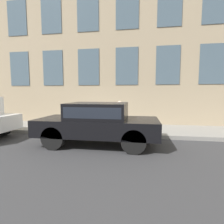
# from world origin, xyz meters

# --- Properties ---
(ground_plane) EXTENTS (80.00, 80.00, 0.00)m
(ground_plane) POSITION_xyz_m (0.00, 0.00, 0.00)
(ground_plane) COLOR #38383A
(sidewalk) EXTENTS (2.72, 60.00, 0.17)m
(sidewalk) POSITION_xyz_m (1.36, 0.00, 0.08)
(sidewalk) COLOR gray
(sidewalk) RESTS_ON ground_plane
(building_facade) EXTENTS (0.33, 40.00, 8.00)m
(building_facade) POSITION_xyz_m (2.87, 0.00, 4.01)
(building_facade) COLOR tan
(building_facade) RESTS_ON ground_plane
(fire_hydrant) EXTENTS (0.37, 0.47, 0.74)m
(fire_hydrant) POSITION_xyz_m (0.62, -0.25, 0.54)
(fire_hydrant) COLOR gray
(fire_hydrant) RESTS_ON sidewalk
(person) EXTENTS (0.34, 0.22, 1.40)m
(person) POSITION_xyz_m (0.85, -0.95, 1.01)
(person) COLOR #232328
(person) RESTS_ON sidewalk
(parked_car_black_near) EXTENTS (1.93, 4.41, 1.57)m
(parked_car_black_near) POSITION_xyz_m (-1.14, -0.37, 0.89)
(parked_car_black_near) COLOR black
(parked_car_black_near) RESTS_ON ground_plane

